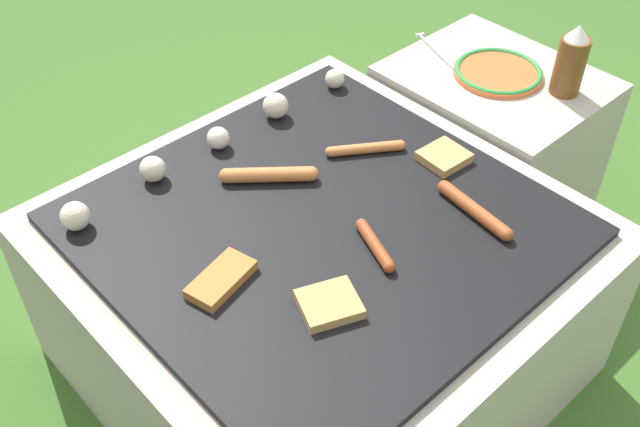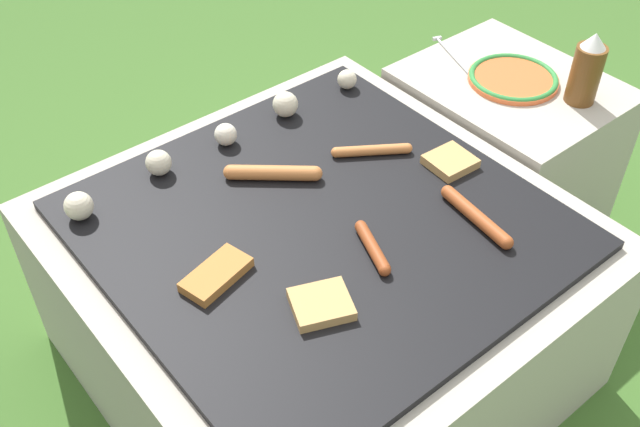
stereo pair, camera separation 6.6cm
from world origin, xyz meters
The scene contains 14 objects.
ground_plane centered at (0.00, 0.00, 0.00)m, with size 14.00×14.00×0.00m, color #3D6628.
grill centered at (0.00, 0.00, 0.22)m, with size 0.93×0.93×0.44m.
side_ledge centered at (0.68, 0.09, 0.22)m, with size 0.42×0.50×0.44m.
sausage_back_center centered at (0.22, 0.09, 0.45)m, with size 0.15×0.11×0.02m.
sausage_front_center centered at (0.01, 0.16, 0.46)m, with size 0.16×0.14×0.03m.
sausage_mid_left centered at (0.23, -0.19, 0.45)m, with size 0.05×0.20×0.03m.
sausage_back_right centered at (0.02, -0.13, 0.45)m, with size 0.07×0.14×0.02m.
bread_slice_left centered at (-0.14, -0.17, 0.45)m, with size 0.13×0.12×0.02m.
bread_slice_right centered at (0.32, -0.04, 0.45)m, with size 0.10×0.09×0.02m.
bread_slice_center centered at (-0.24, 0.00, 0.45)m, with size 0.14×0.09×0.02m.
mushroom_row centered at (-0.03, 0.32, 0.47)m, with size 0.76×0.08×0.06m.
plate_colorful centered at (0.68, 0.09, 0.45)m, with size 0.22×0.22×0.02m.
condiment_bottle centered at (0.74, -0.06, 0.52)m, with size 0.07×0.07×0.18m.
fork_utensil centered at (0.66, 0.28, 0.44)m, with size 0.08×0.19×0.01m.
Camera 2 is at (-0.68, -0.83, 1.43)m, focal length 42.00 mm.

